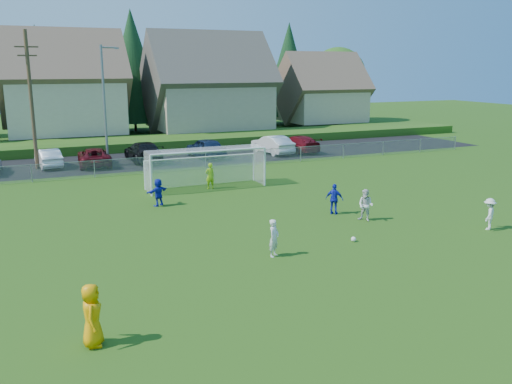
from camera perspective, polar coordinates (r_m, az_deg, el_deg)
ground at (r=20.39m, az=9.11°, el=-8.54°), size 160.00×160.00×0.00m
asphalt_lot at (r=45.22m, az=-9.92°, el=3.42°), size 60.00×60.00×0.00m
grass_embankment at (r=52.40m, az=-11.91°, el=5.09°), size 70.00×6.00×0.80m
soccer_ball at (r=24.06m, az=10.23°, el=-4.91°), size 0.22×0.22×0.22m
referee at (r=15.66m, az=-16.89°, el=-12.31°), size 0.73×0.97×1.78m
player_white_a at (r=21.72m, az=1.90°, el=-4.86°), size 0.66×0.64×1.53m
player_white_b at (r=27.15m, az=11.47°, el=-1.38°), size 0.92×0.97×1.59m
player_white_c at (r=27.46m, az=23.33°, el=-2.14°), size 1.11×1.01×1.50m
player_blue_a at (r=28.12m, az=8.25°, el=-0.75°), size 0.93×0.94×1.59m
player_blue_b at (r=29.98m, az=-10.24°, el=-0.03°), size 1.44×1.08×1.51m
goalkeeper at (r=33.76m, az=-4.86°, el=1.70°), size 0.64×0.46×1.63m
car_b at (r=43.89m, az=-21.02°, el=3.37°), size 1.92×4.37×1.39m
car_c at (r=43.32m, az=-16.67°, el=3.57°), size 2.63×5.13×1.39m
car_d at (r=44.37m, az=-11.77°, el=4.19°), size 2.35×5.50×1.58m
car_e at (r=45.46m, az=-5.31°, el=4.66°), size 2.49×5.02×1.65m
car_f at (r=47.39m, az=1.73°, el=5.02°), size 2.26×4.99×1.59m
car_g at (r=48.49m, az=4.45°, el=5.09°), size 2.44×5.17×1.46m
soccer_goal at (r=34.07m, az=-5.42°, el=3.19°), size 7.42×1.90×2.50m
chainlink_fence at (r=39.86m, az=-8.07°, el=3.11°), size 52.06×0.06×1.20m
streetlight at (r=42.37m, az=-15.61°, el=9.09°), size 1.38×0.18×9.00m
utility_pole at (r=42.95m, az=-22.59°, el=9.03°), size 1.60×0.26×10.00m
houses_row at (r=59.63m, az=-11.84°, el=12.72°), size 53.90×11.45×13.27m
tree_row at (r=65.61m, az=-13.80°, el=12.26°), size 65.98×12.36×13.80m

